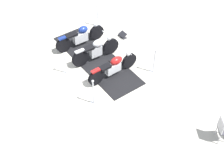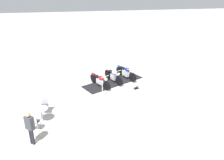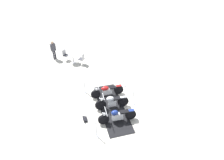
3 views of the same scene
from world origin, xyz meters
name	(u,v)px [view 1 (image 1 of 3)]	position (x,y,z in m)	size (l,w,h in m)	color
ground_plane	(96,59)	(0.00, 0.00, 0.00)	(80.00, 80.00, 0.00)	beige
display_platform	(96,59)	(0.00, 0.00, 0.02)	(4.55, 1.48, 0.03)	black
motorcycle_maroon	(114,66)	(0.57, -1.03, 0.46)	(2.01, 1.17, 0.94)	black
motorcycle_chrome	(96,50)	(0.02, 0.01, 0.51)	(1.98, 1.00, 1.02)	black
motorcycle_navy	(81,36)	(-0.52, 1.05, 0.47)	(2.11, 1.18, 0.96)	black
stanchion_left_mid	(66,67)	(-1.23, -0.64, 0.32)	(0.34, 0.34, 1.03)	silver
stanchion_right_front	(154,65)	(2.12, -1.08, 0.38)	(0.32, 0.32, 1.13)	silver
stanchion_left_front	(94,95)	(-0.34, -2.36, 0.41)	(0.29, 0.29, 1.15)	silver
stanchion_right_rear	(98,19)	(0.34, 2.36, 0.38)	(0.32, 0.32, 1.13)	silver
info_placard	(123,36)	(1.34, 1.36, 0.07)	(0.40, 0.46, 0.21)	#333338
cafe_chair_across_table	(223,128)	(3.45, -4.47, 0.57)	(0.43, 0.43, 0.98)	#B7B7BC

